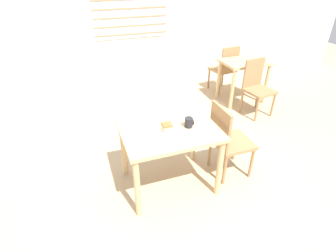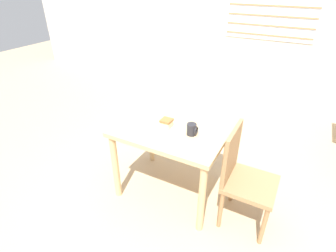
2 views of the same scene
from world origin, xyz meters
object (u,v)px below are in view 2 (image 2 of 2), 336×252
object	(u,v)px
chair_near_window	(243,176)
plate	(168,128)
dining_table_near	(173,138)
cake_slice	(167,123)
coffee_mug	(192,129)

from	to	relation	value
chair_near_window	plate	size ratio (longest dim) A/B	3.40
dining_table_near	chair_near_window	distance (m)	0.70
plate	cake_slice	bearing A→B (deg)	-165.29
dining_table_near	coffee_mug	bearing A→B (deg)	-8.89
plate	coffee_mug	bearing A→B (deg)	1.58
cake_slice	plate	bearing A→B (deg)	14.71
dining_table_near	coffee_mug	size ratio (longest dim) A/B	9.45
cake_slice	chair_near_window	bearing A→B (deg)	-0.09
coffee_mug	chair_near_window	bearing A→B (deg)	-1.28
dining_table_near	plate	xyz separation A→B (m)	(-0.03, -0.04, 0.12)
dining_table_near	coffee_mug	world-z (taller)	coffee_mug
plate	coffee_mug	size ratio (longest dim) A/B	2.56
cake_slice	dining_table_near	bearing A→B (deg)	45.41
chair_near_window	cake_slice	xyz separation A→B (m)	(-0.72, 0.00, 0.31)
chair_near_window	plate	xyz separation A→B (m)	(-0.71, 0.00, 0.26)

